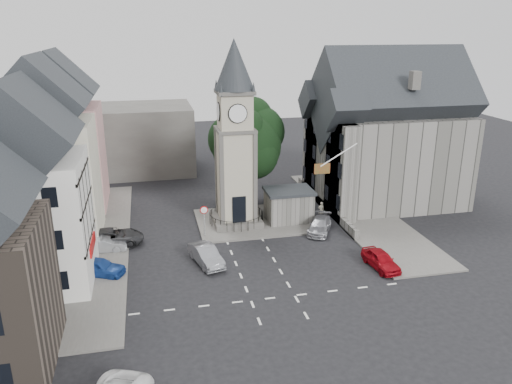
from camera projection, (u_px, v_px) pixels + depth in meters
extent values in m
plane|color=black|center=(255.00, 262.00, 38.20)|extent=(120.00, 120.00, 0.00)
cube|color=#595651|center=(92.00, 244.00, 41.16)|extent=(6.00, 30.00, 0.14)
cube|color=#595651|center=(359.00, 212.00, 48.06)|extent=(6.00, 26.00, 0.14)
cube|color=#595651|center=(252.00, 221.00, 45.89)|extent=(10.00, 8.00, 0.16)
cube|color=silver|center=(273.00, 298.00, 33.11)|extent=(20.00, 8.00, 0.01)
cube|color=#4C4944|center=(236.00, 220.00, 45.50)|extent=(4.20, 4.20, 0.70)
torus|color=black|center=(236.00, 212.00, 45.27)|extent=(4.86, 4.86, 0.06)
cube|color=#ADA38B|center=(236.00, 174.00, 44.12)|extent=(3.00, 3.00, 8.00)
cube|color=black|center=(239.00, 209.00, 43.66)|extent=(1.20, 0.25, 2.40)
cube|color=#4C4944|center=(235.00, 129.00, 42.85)|extent=(3.30, 3.30, 0.25)
cube|color=#ADA38B|center=(235.00, 111.00, 42.34)|extent=(2.70, 2.70, 3.20)
cylinder|color=white|center=(238.00, 114.00, 41.05)|extent=(1.50, 0.12, 1.50)
cube|color=#4C4944|center=(235.00, 92.00, 41.83)|extent=(3.10, 3.10, 0.30)
cone|color=black|center=(234.00, 64.00, 41.12)|extent=(3.40, 3.40, 4.20)
cube|color=#585751|center=(289.00, 207.00, 45.69)|extent=(4.00, 3.00, 2.80)
cube|color=black|center=(289.00, 191.00, 45.20)|extent=(4.30, 3.30, 0.25)
cylinder|color=black|center=(247.00, 183.00, 49.95)|extent=(0.70, 0.70, 4.40)
cylinder|color=black|center=(204.00, 224.00, 42.24)|extent=(0.10, 0.10, 2.50)
cone|color=#A50C0C|center=(204.00, 210.00, 41.75)|extent=(0.70, 0.06, 0.70)
cone|color=white|center=(204.00, 210.00, 41.73)|extent=(0.54, 0.04, 0.54)
cube|color=#CC8F8C|center=(63.00, 158.00, 48.24)|extent=(7.50, 7.00, 10.00)
cube|color=beige|center=(50.00, 182.00, 40.83)|extent=(7.50, 7.00, 10.00)
cube|color=silver|center=(31.00, 224.00, 33.59)|extent=(7.50, 7.00, 9.00)
cube|color=#4C4944|center=(109.00, 140.00, 60.38)|extent=(20.00, 10.00, 8.00)
cube|color=#585751|center=(386.00, 158.00, 50.25)|extent=(14.00, 10.00, 9.00)
cube|color=#585751|center=(342.00, 171.00, 45.74)|extent=(1.60, 4.40, 9.00)
cube|color=#585751|center=(317.00, 153.00, 52.22)|extent=(1.60, 4.40, 9.00)
cube|color=#585751|center=(324.00, 204.00, 49.21)|extent=(0.40, 16.00, 0.90)
cylinder|color=white|center=(339.00, 155.00, 41.33)|extent=(3.17, 0.10, 1.89)
plane|color=#B21414|center=(322.00, 169.00, 41.39)|extent=(1.40, 0.00, 1.40)
imported|color=navy|center=(99.00, 267.00, 35.94)|extent=(4.17, 2.97, 1.32)
imported|color=gray|center=(102.00, 245.00, 39.68)|extent=(3.80, 1.35, 1.25)
imported|color=#2C2C2E|center=(111.00, 237.00, 40.78)|extent=(5.31, 2.63, 1.45)
imported|color=gray|center=(206.00, 255.00, 37.69)|extent=(2.54, 4.49, 1.40)
imported|color=#999AA0|center=(320.00, 225.00, 43.57)|extent=(3.51, 4.51, 1.22)
imported|color=#9B0812|center=(381.00, 260.00, 37.06)|extent=(1.90, 3.97, 1.31)
imported|color=#BAB399|center=(321.00, 210.00, 46.62)|extent=(0.59, 0.39, 1.60)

